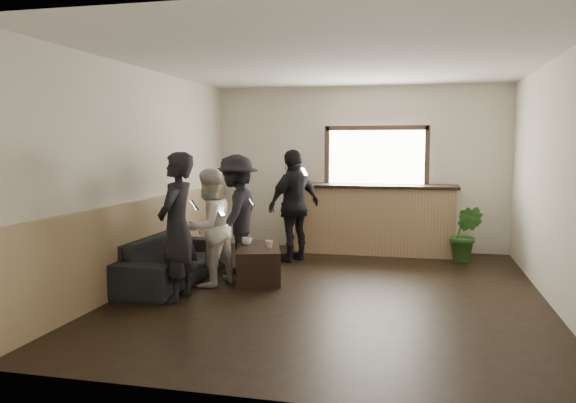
% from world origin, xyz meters
% --- Properties ---
extents(ground, '(5.00, 6.00, 0.01)m').
position_xyz_m(ground, '(0.00, 0.00, 0.00)').
color(ground, black).
extents(room_shell, '(5.01, 6.01, 2.80)m').
position_xyz_m(room_shell, '(-0.74, 0.00, 1.47)').
color(room_shell, silver).
rests_on(room_shell, ground).
extents(bar_counter, '(2.70, 0.68, 2.13)m').
position_xyz_m(bar_counter, '(0.30, 2.70, 0.64)').
color(bar_counter, '#A27E58').
rests_on(bar_counter, ground).
extents(sofa, '(0.86, 2.14, 0.62)m').
position_xyz_m(sofa, '(-2.15, 0.03, 0.31)').
color(sofa, black).
rests_on(sofa, ground).
extents(coffee_table, '(0.83, 1.13, 0.45)m').
position_xyz_m(coffee_table, '(-1.06, 0.42, 0.22)').
color(coffee_table, black).
rests_on(coffee_table, ground).
extents(cup_a, '(0.17, 0.17, 0.10)m').
position_xyz_m(cup_a, '(-1.25, 0.53, 0.50)').
color(cup_a, silver).
rests_on(cup_a, coffee_table).
extents(cup_b, '(0.15, 0.15, 0.10)m').
position_xyz_m(cup_b, '(-0.89, 0.36, 0.50)').
color(cup_b, silver).
rests_on(cup_b, coffee_table).
extents(potted_plant, '(0.57, 0.50, 0.88)m').
position_xyz_m(potted_plant, '(1.73, 2.24, 0.44)').
color(potted_plant, '#2D6623').
rests_on(potted_plant, ground).
extents(person_a, '(0.48, 0.64, 1.73)m').
position_xyz_m(person_a, '(-1.70, -0.74, 0.86)').
color(person_a, black).
rests_on(person_a, ground).
extents(person_b, '(0.82, 0.90, 1.51)m').
position_xyz_m(person_b, '(-1.59, -0.01, 0.75)').
color(person_b, silver).
rests_on(person_b, ground).
extents(person_c, '(0.63, 1.08, 1.67)m').
position_xyz_m(person_c, '(-1.48, 0.79, 0.84)').
color(person_c, black).
rests_on(person_c, ground).
extents(person_d, '(0.91, 1.09, 1.74)m').
position_xyz_m(person_d, '(-0.86, 1.75, 0.87)').
color(person_d, black).
rests_on(person_d, ground).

